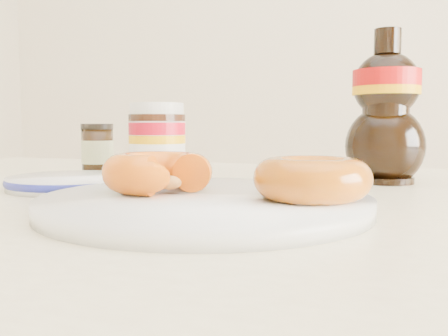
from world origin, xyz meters
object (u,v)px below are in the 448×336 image
(dining_table, at_px, (234,275))
(nutella_jar, at_px, (157,140))
(plate, at_px, (205,203))
(dark_jar, at_px, (98,150))
(blue_rim_saucer, at_px, (73,182))
(syrup_bottle, at_px, (386,107))
(donut_bitten, at_px, (158,172))
(donut_whole, at_px, (312,179))

(dining_table, relative_size, nutella_jar, 13.24)
(plate, xyz_separation_m, dark_jar, (-0.28, 0.25, 0.03))
(dark_jar, relative_size, blue_rim_saucer, 0.50)
(blue_rim_saucer, bearing_deg, plate, -23.82)
(nutella_jar, distance_m, syrup_bottle, 0.31)
(nutella_jar, bearing_deg, donut_bitten, -62.61)
(plate, height_order, nutella_jar, nutella_jar)
(donut_bitten, height_order, nutella_jar, nutella_jar)
(donut_whole, relative_size, syrup_bottle, 0.49)
(dark_jar, height_order, blue_rim_saucer, dark_jar)
(nutella_jar, xyz_separation_m, syrup_bottle, (0.28, 0.10, 0.04))
(dining_table, relative_size, blue_rim_saucer, 8.94)
(nutella_jar, bearing_deg, dining_table, -34.58)
(plate, relative_size, dark_jar, 3.74)
(donut_bitten, bearing_deg, blue_rim_saucer, 144.91)
(plate, distance_m, syrup_bottle, 0.33)
(donut_bitten, bearing_deg, donut_whole, -8.34)
(dining_table, distance_m, nutella_jar, 0.22)
(donut_whole, bearing_deg, syrup_bottle, 80.07)
(dining_table, xyz_separation_m, plate, (0.00, -0.09, 0.09))
(blue_rim_saucer, bearing_deg, dining_table, -1.89)
(dining_table, distance_m, blue_rim_saucer, 0.23)
(dining_table, relative_size, donut_whole, 14.03)
(dining_table, xyz_separation_m, donut_bitten, (-0.05, -0.08, 0.12))
(donut_whole, bearing_deg, donut_bitten, 179.11)
(syrup_bottle, distance_m, blue_rim_saucer, 0.41)
(plate, xyz_separation_m, donut_whole, (0.09, 0.01, 0.02))
(plate, height_order, dark_jar, dark_jar)
(donut_bitten, height_order, syrup_bottle, syrup_bottle)
(nutella_jar, relative_size, dark_jar, 1.34)
(syrup_bottle, bearing_deg, nutella_jar, -159.99)
(dining_table, height_order, plate, plate)
(dark_jar, bearing_deg, syrup_bottle, 5.05)
(donut_whole, bearing_deg, nutella_jar, 143.46)
(plate, distance_m, donut_whole, 0.10)
(donut_whole, bearing_deg, dining_table, 140.72)
(donut_whole, distance_m, syrup_bottle, 0.29)
(donut_bitten, distance_m, blue_rim_saucer, 0.18)
(syrup_bottle, bearing_deg, dining_table, -125.60)
(dining_table, bearing_deg, syrup_bottle, 54.40)
(plate, bearing_deg, syrup_bottle, 63.51)
(donut_bitten, height_order, dark_jar, dark_jar)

